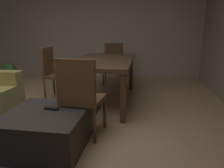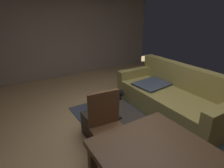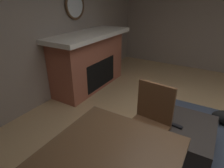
{
  "view_description": "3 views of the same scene",
  "coord_description": "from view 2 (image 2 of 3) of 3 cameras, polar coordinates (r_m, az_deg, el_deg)",
  "views": [
    {
      "loc": [
        -2.0,
        -1.36,
        1.22
      ],
      "look_at": [
        -0.29,
        -1.1,
        0.77
      ],
      "focal_mm": 33.37,
      "sensor_mm": 36.0,
      "label": 1
    },
    {
      "loc": [
        1.87,
        -1.68,
        1.88
      ],
      "look_at": [
        -0.23,
        -0.36,
        0.88
      ],
      "focal_mm": 29.06,
      "sensor_mm": 36.0,
      "label": 2
    },
    {
      "loc": [
        1.93,
        -0.12,
        1.81
      ],
      "look_at": [
        0.32,
        -1.08,
        0.94
      ],
      "focal_mm": 30.4,
      "sensor_mm": 36.0,
      "label": 3
    }
  ],
  "objects": [
    {
      "name": "area_rug",
      "position": [
        3.38,
        11.01,
        -12.26
      ],
      "size": [
        2.6,
        2.0,
        0.01
      ],
      "primitive_type": "cube",
      "color": "#3D475B",
      "rests_on": "ground"
    },
    {
      "name": "floor",
      "position": [
        3.14,
        8.22,
        -15.18
      ],
      "size": [
        8.47,
        8.47,
        0.0
      ],
      "primitive_type": "plane",
      "color": "tan"
    },
    {
      "name": "couch",
      "position": [
        3.8,
        18.29,
        -3.7
      ],
      "size": [
        2.31,
        1.04,
        0.89
      ],
      "color": "#9E8E4C",
      "rests_on": "ground"
    },
    {
      "name": "tv_remote",
      "position": [
        2.73,
        1.45,
        -10.82
      ],
      "size": [
        0.07,
        0.16,
        0.02
      ],
      "primitive_type": "cube",
      "rotation": [
        0.0,
        0.0,
        -0.1
      ],
      "color": "black",
      "rests_on": "ottoman_coffee_table"
    },
    {
      "name": "dining_chair_west",
      "position": [
        2.42,
        -1.42,
        -12.25
      ],
      "size": [
        0.48,
        0.48,
        0.93
      ],
      "color": "brown",
      "rests_on": "ground"
    },
    {
      "name": "ottoman_coffee_table",
      "position": [
        2.91,
        1.09,
        -13.39
      ],
      "size": [
        0.83,
        0.81,
        0.39
      ],
      "primitive_type": "cube",
      "color": "#2D2826",
      "rests_on": "ground"
    },
    {
      "name": "small_dog",
      "position": [
        3.82,
        1.02,
        -4.68
      ],
      "size": [
        0.24,
        0.48,
        0.28
      ],
      "color": "black",
      "rests_on": "ground"
    },
    {
      "name": "wall_left",
      "position": [
        5.68,
        -15.26,
        15.98
      ],
      "size": [
        0.12,
        6.06,
        2.73
      ],
      "primitive_type": "cube",
      "color": "gray",
      "rests_on": "ground"
    }
  ]
}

